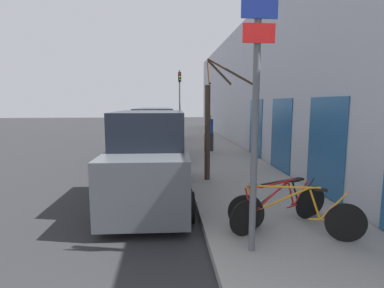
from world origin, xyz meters
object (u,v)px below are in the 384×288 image
bicycle_0 (294,214)px  traffic_light (180,94)px  parked_car_1 (154,137)px  bicycle_2 (282,203)px  street_tree (210,124)px  parked_car_2 (156,127)px  pedestrian_near (209,130)px  parked_car_0 (151,161)px  signpost (255,115)px  bicycle_1 (278,207)px

bicycle_0 → traffic_light: bearing=25.5°
bicycle_0 → parked_car_1: parked_car_1 is taller
bicycle_2 → street_tree: bearing=-1.8°
street_tree → traffic_light: 12.06m
parked_car_2 → traffic_light: (1.59, 2.11, 2.06)m
bicycle_0 → pedestrian_near: size_ratio=1.21×
bicycle_2 → pedestrian_near: size_ratio=1.17×
parked_car_0 → street_tree: (1.67, 1.40, 0.82)m
traffic_light → pedestrian_near: bearing=-80.9°
signpost → bicycle_2: (0.92, 1.10, -1.75)m
parked_car_1 → pedestrian_near: size_ratio=2.46×
signpost → parked_car_2: signpost is taller
parked_car_0 → parked_car_2: 11.29m
bicycle_0 → pedestrian_near: 9.31m
parked_car_2 → pedestrian_near: size_ratio=2.52×
parked_car_1 → parked_car_0: bearing=-88.3°
bicycle_1 → bicycle_2: size_ratio=0.98×
bicycle_0 → parked_car_0: 3.65m
parked_car_2 → bicycle_2: bearing=-75.6°
bicycle_1 → street_tree: street_tree is taller
parked_car_1 → street_tree: street_tree is taller
parked_car_1 → bicycle_2: bearing=-69.4°
signpost → bicycle_0: signpost is taller
parked_car_2 → bicycle_1: bearing=-76.5°
bicycle_1 → bicycle_2: bicycle_1 is taller
bicycle_1 → parked_car_2: (-2.67, 13.43, 0.45)m
bicycle_0 → parked_car_0: (-2.56, 2.56, 0.49)m
signpost → bicycle_0: bearing=27.5°
parked_car_2 → pedestrian_near: bearing=-57.5°
street_tree → parked_car_2: bearing=100.8°
bicycle_0 → traffic_light: (-1.19, 15.96, 2.50)m
bicycle_0 → bicycle_2: bicycle_0 is taller
bicycle_0 → street_tree: 4.26m
bicycle_2 → parked_car_0: bearing=36.1°
parked_car_1 → pedestrian_near: (2.56, 1.22, 0.17)m
pedestrian_near → bicycle_0: bearing=75.1°
signpost → pedestrian_near: signpost is taller
signpost → parked_car_1: bearing=102.1°
bicycle_0 → parked_car_0: size_ratio=0.46×
bicycle_2 → traffic_light: (-1.24, 15.31, 2.52)m
signpost → parked_car_0: size_ratio=0.83×
pedestrian_near → parked_car_2: bearing=-75.4°
bicycle_0 → parked_car_0: bearing=66.2°
parked_car_0 → bicycle_0: bearing=-43.1°
parked_car_0 → parked_car_2: size_ratio=1.05×
parked_car_1 → bicycle_0: bearing=-71.2°
parked_car_1 → parked_car_2: (-0.10, 5.78, -0.03)m
bicycle_0 → parked_car_0: parked_car_0 is taller
pedestrian_near → parked_car_1: bearing=9.9°
bicycle_0 → parked_car_2: (-2.79, 13.84, 0.44)m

